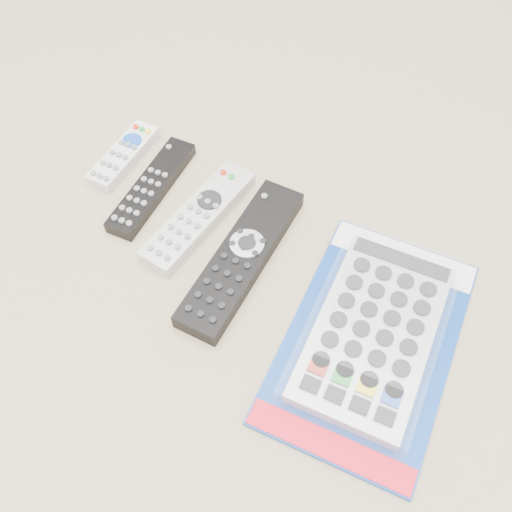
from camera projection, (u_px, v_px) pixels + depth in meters
The scene contains 5 objects.
remote_small_grey at pixel (124, 155), 0.88m from camera, with size 0.06×0.14×0.02m.
remote_slim_black at pixel (152, 187), 0.84m from camera, with size 0.07×0.19×0.02m.
remote_silver_dvd at pixel (199, 216), 0.81m from camera, with size 0.06×0.21×0.02m.
remote_large_black at pixel (242, 257), 0.76m from camera, with size 0.09×0.26×0.03m.
jumbo_remote_packaged at pixel (374, 331), 0.69m from camera, with size 0.24×0.35×0.04m.
Camera 1 is at (0.27, -0.35, 0.64)m, focal length 40.00 mm.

